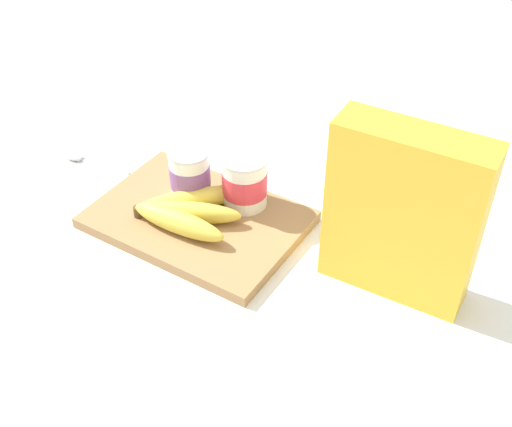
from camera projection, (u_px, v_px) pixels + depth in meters
ground_plane at (198, 224)px, 1.04m from camera, size 2.40×2.40×0.00m
cutting_board at (198, 219)px, 1.04m from camera, size 0.32×0.22×0.02m
cereal_box at (403, 215)px, 0.86m from camera, size 0.20×0.07×0.25m
yogurt_cup_front at (190, 174)px, 1.04m from camera, size 0.07×0.07×0.09m
yogurt_cup_back at (245, 181)px, 1.03m from camera, size 0.07×0.07×0.09m
banana_bunch at (188, 210)px, 1.01m from camera, size 0.17×0.17×0.04m
spoon at (87, 160)px, 1.17m from camera, size 0.13×0.03×0.01m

